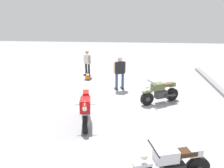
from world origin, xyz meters
The scene contains 7 objects.
ground_plane centered at (0.00, 0.00, 0.00)m, with size 40.00×40.00×0.00m, color gray.
motorcycle_red_sportbike centered at (1.23, -1.71, 0.59)m, with size 1.96×0.70×1.14m.
motorcycle_olive_vintage centered at (-0.96, 1.28, 0.49)m, with size 1.07×1.80×1.07m.
motorcycle_silver_cruiser centered at (4.10, 0.94, 0.52)m, with size 0.83×2.04×1.09m.
person_in_white_shirt centered at (-4.99, -2.80, 0.92)m, with size 0.54×0.53×1.62m.
person_in_black_shirt centered at (-2.58, -0.64, 1.03)m, with size 0.48×0.65×1.78m.
traffic_cone centered at (-4.15, -2.64, 0.26)m, with size 0.36×0.36×0.53m.
Camera 1 is at (8.70, -0.12, 4.11)m, focal length 36.10 mm.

